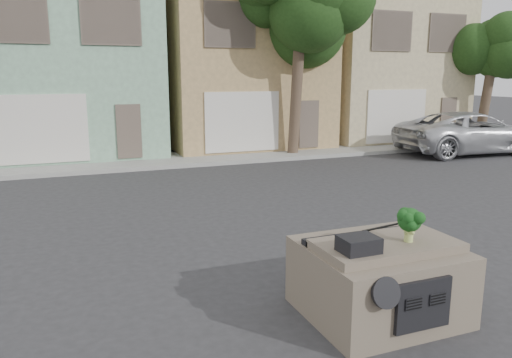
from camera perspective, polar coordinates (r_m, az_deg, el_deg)
ground_plane at (r=9.89m, az=3.47°, el=-7.75°), size 120.00×120.00×0.00m
sidewalk at (r=19.61m, az=-9.69°, el=2.16°), size 40.00×3.00×0.15m
townhouse_mint at (r=22.93m, az=-20.99°, el=12.23°), size 7.20×8.20×7.55m
townhouse_tan at (r=24.28m, az=-2.57°, el=12.92°), size 7.20×8.20×7.55m
townhouse_beige at (r=27.67m, az=12.63°, el=12.52°), size 7.20×8.20×7.55m
silver_pickup at (r=23.31m, az=23.15°, el=2.71°), size 6.60×3.41×1.78m
tree_near at (r=20.34m, az=4.68°, el=14.44°), size 4.40×4.00×8.50m
tree_far at (r=26.32m, az=24.86°, el=10.09°), size 3.20×3.00×6.00m
car_dashboard at (r=7.27m, az=13.80°, el=-10.76°), size 2.00×1.80×1.12m
instrument_hump at (r=6.46m, az=11.66°, el=-7.32°), size 0.48×0.38×0.20m
wiper_arm at (r=7.53m, az=14.08°, el=-5.38°), size 0.69×0.15×0.02m
broccoli at (r=6.97m, az=17.13°, el=-4.99°), size 0.54×0.54×0.47m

